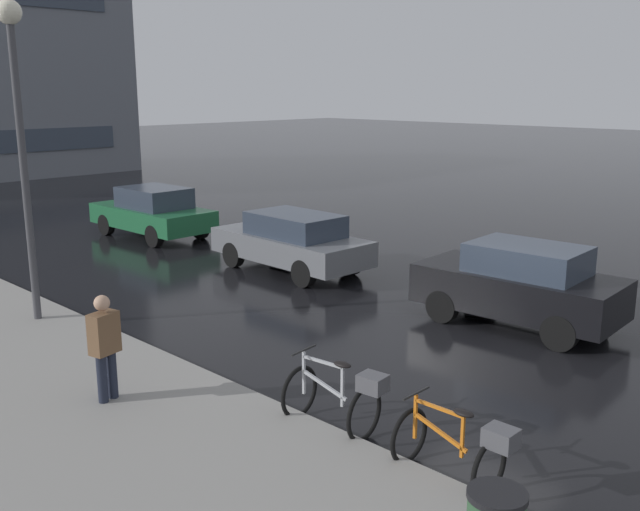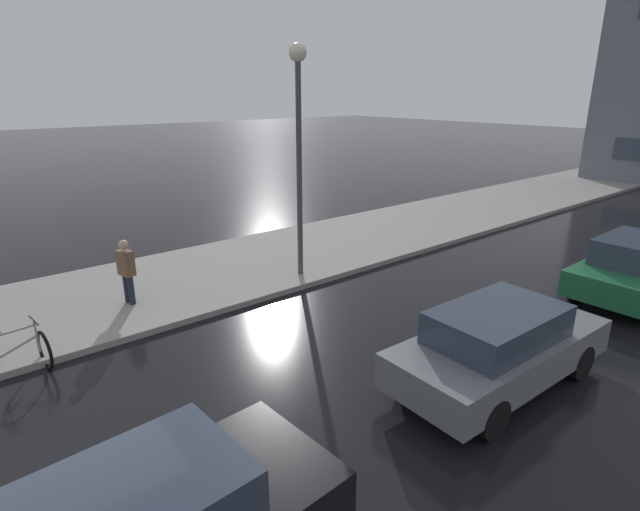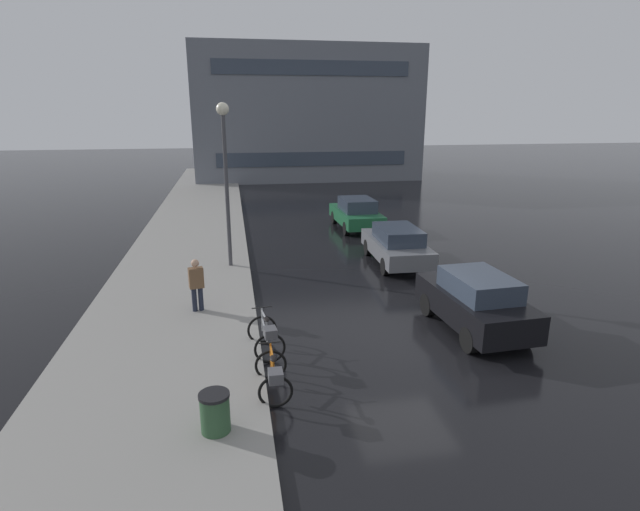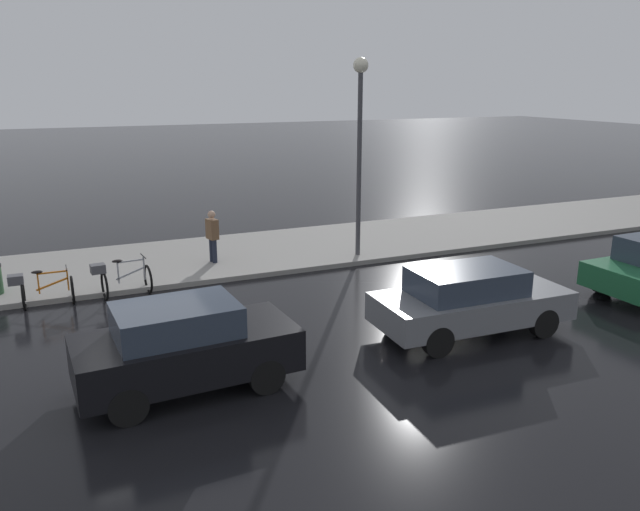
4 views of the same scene
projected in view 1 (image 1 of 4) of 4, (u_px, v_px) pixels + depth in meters
ground_plane at (477, 360)px, 11.87m from camera, size 140.00×140.00×0.00m
bicycle_nearest at (460, 446)px, 8.04m from camera, size 0.71×1.41×0.94m
bicycle_second at (340, 396)px, 9.29m from camera, size 0.86×1.44×1.01m
car_black at (520, 284)px, 13.41m from camera, size 1.91×3.86×1.59m
car_grey at (292, 241)px, 17.47m from camera, size 1.86×4.25×1.46m
car_green at (153, 212)px, 21.53m from camera, size 1.91×4.19×1.53m
pedestrian at (105, 346)px, 9.86m from camera, size 0.44×0.32×1.67m
streetlamp at (18, 109)px, 12.70m from camera, size 0.44×0.44×5.93m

